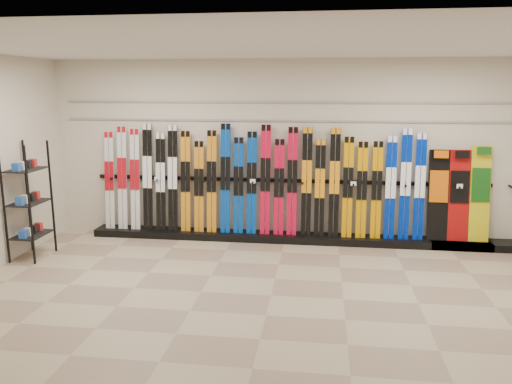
# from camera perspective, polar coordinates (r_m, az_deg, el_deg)

# --- Properties ---
(floor) EXTENTS (8.00, 8.00, 0.00)m
(floor) POSITION_cam_1_polar(r_m,az_deg,el_deg) (6.34, 1.73, -11.73)
(floor) COLOR gray
(floor) RESTS_ON ground
(back_wall) EXTENTS (8.00, 0.00, 8.00)m
(back_wall) POSITION_cam_1_polar(r_m,az_deg,el_deg) (8.36, 3.54, 4.72)
(back_wall) COLOR beige
(back_wall) RESTS_ON floor
(ceiling) EXTENTS (8.00, 8.00, 0.00)m
(ceiling) POSITION_cam_1_polar(r_m,az_deg,el_deg) (5.83, 1.92, 16.43)
(ceiling) COLOR silver
(ceiling) RESTS_ON back_wall
(ski_rack_base) EXTENTS (8.00, 0.40, 0.12)m
(ski_rack_base) POSITION_cam_1_polar(r_m,az_deg,el_deg) (8.44, 4.84, -5.25)
(ski_rack_base) COLOR black
(ski_rack_base) RESTS_ON floor
(skis) EXTENTS (5.38, 0.18, 1.83)m
(skis) POSITION_cam_1_polar(r_m,az_deg,el_deg) (8.30, 0.18, 1.01)
(skis) COLOR silver
(skis) RESTS_ON ski_rack_base
(snowboards) EXTENTS (0.96, 0.23, 1.51)m
(snowboards) POSITION_cam_1_polar(r_m,az_deg,el_deg) (8.59, 22.18, -0.32)
(snowboards) COLOR black
(snowboards) RESTS_ON ski_rack_base
(accessory_rack) EXTENTS (0.40, 0.60, 1.75)m
(accessory_rack) POSITION_cam_1_polar(r_m,az_deg,el_deg) (8.19, -24.56, -0.92)
(accessory_rack) COLOR black
(accessory_rack) RESTS_ON floor
(slatwall_rail_0) EXTENTS (7.60, 0.02, 0.03)m
(slatwall_rail_0) POSITION_cam_1_polar(r_m,az_deg,el_deg) (8.30, 3.58, 8.13)
(slatwall_rail_0) COLOR gray
(slatwall_rail_0) RESTS_ON back_wall
(slatwall_rail_1) EXTENTS (7.60, 0.02, 0.03)m
(slatwall_rail_1) POSITION_cam_1_polar(r_m,az_deg,el_deg) (8.28, 3.60, 10.20)
(slatwall_rail_1) COLOR gray
(slatwall_rail_1) RESTS_ON back_wall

